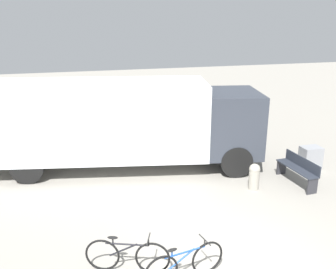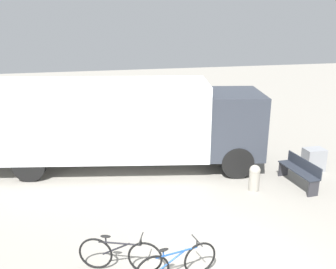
{
  "view_description": "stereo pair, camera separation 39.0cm",
  "coord_description": "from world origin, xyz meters",
  "px_view_note": "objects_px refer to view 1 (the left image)",
  "views": [
    {
      "loc": [
        -3.13,
        -5.98,
        5.11
      ],
      "look_at": [
        -0.34,
        4.4,
        1.64
      ],
      "focal_mm": 40.0,
      "sensor_mm": 36.0,
      "label": 1
    },
    {
      "loc": [
        -2.75,
        -6.08,
        5.11
      ],
      "look_at": [
        -0.34,
        4.4,
        1.64
      ],
      "focal_mm": 40.0,
      "sensor_mm": 36.0,
      "label": 2
    }
  ],
  "objects_px": {
    "bollard_near_bench": "(254,175)",
    "utility_box": "(310,158)",
    "bicycle_middle": "(185,264)",
    "bicycle_near": "(127,256)",
    "park_bench": "(298,169)",
    "delivery_truck": "(118,121)"
  },
  "relations": [
    {
      "from": "delivery_truck",
      "to": "utility_box",
      "type": "bearing_deg",
      "value": -4.36
    },
    {
      "from": "delivery_truck",
      "to": "bollard_near_bench",
      "type": "relative_size",
      "value": 11.77
    },
    {
      "from": "bicycle_near",
      "to": "bicycle_middle",
      "type": "height_order",
      "value": "same"
    },
    {
      "from": "bollard_near_bench",
      "to": "utility_box",
      "type": "distance_m",
      "value": 2.82
    },
    {
      "from": "bicycle_middle",
      "to": "utility_box",
      "type": "xyz_separation_m",
      "value": [
        5.94,
        4.39,
        0.0
      ]
    },
    {
      "from": "park_bench",
      "to": "bicycle_middle",
      "type": "relative_size",
      "value": 0.95
    },
    {
      "from": "park_bench",
      "to": "bicycle_middle",
      "type": "xyz_separation_m",
      "value": [
        -4.82,
        -3.42,
        -0.11
      ]
    },
    {
      "from": "delivery_truck",
      "to": "bicycle_middle",
      "type": "distance_m",
      "value": 6.28
    },
    {
      "from": "bollard_near_bench",
      "to": "bicycle_near",
      "type": "bearing_deg",
      "value": -146.77
    },
    {
      "from": "bicycle_near",
      "to": "bollard_near_bench",
      "type": "bearing_deg",
      "value": 53.89
    },
    {
      "from": "bicycle_middle",
      "to": "bollard_near_bench",
      "type": "bearing_deg",
      "value": 34.99
    },
    {
      "from": "park_bench",
      "to": "bollard_near_bench",
      "type": "relative_size",
      "value": 2.04
    },
    {
      "from": "bollard_near_bench",
      "to": "utility_box",
      "type": "height_order",
      "value": "bollard_near_bench"
    },
    {
      "from": "bicycle_middle",
      "to": "utility_box",
      "type": "bearing_deg",
      "value": 25.39
    },
    {
      "from": "delivery_truck",
      "to": "bollard_near_bench",
      "type": "distance_m",
      "value": 4.79
    },
    {
      "from": "bicycle_near",
      "to": "bicycle_middle",
      "type": "relative_size",
      "value": 0.96
    },
    {
      "from": "bicycle_middle",
      "to": "utility_box",
      "type": "height_order",
      "value": "bicycle_middle"
    },
    {
      "from": "bicycle_near",
      "to": "bollard_near_bench",
      "type": "xyz_separation_m",
      "value": [
        4.35,
        2.85,
        0.06
      ]
    },
    {
      "from": "delivery_truck",
      "to": "bicycle_middle",
      "type": "relative_size",
      "value": 5.49
    },
    {
      "from": "delivery_truck",
      "to": "utility_box",
      "type": "distance_m",
      "value": 6.74
    },
    {
      "from": "park_bench",
      "to": "utility_box",
      "type": "distance_m",
      "value": 1.49
    },
    {
      "from": "delivery_truck",
      "to": "park_bench",
      "type": "relative_size",
      "value": 5.76
    }
  ]
}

